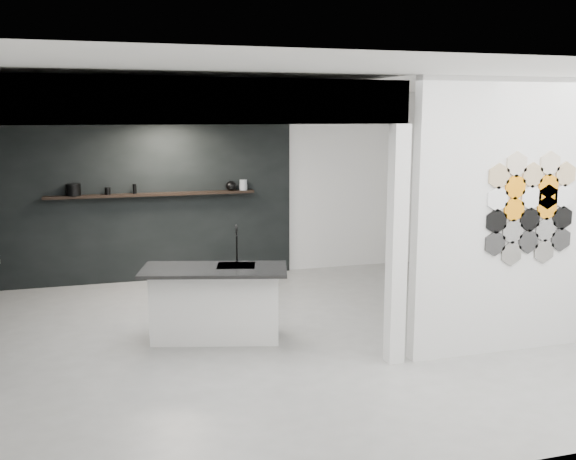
{
  "coord_description": "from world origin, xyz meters",
  "views": [
    {
      "loc": [
        -1.91,
        -6.55,
        2.42
      ],
      "look_at": [
        0.1,
        0.3,
        1.15
      ],
      "focal_mm": 40.0,
      "sensor_mm": 36.0,
      "label": 1
    }
  ],
  "objects_px": {
    "stockpot": "(73,190)",
    "glass_vase": "(243,185)",
    "kettle": "(231,186)",
    "glass_bowl": "(243,187)",
    "bottle_dark": "(135,189)",
    "kitchen_island": "(216,302)",
    "utensil_cup": "(108,191)",
    "partition_panel": "(522,217)"
  },
  "relations": [
    {
      "from": "stockpot",
      "to": "glass_bowl",
      "type": "relative_size",
      "value": 1.68
    },
    {
      "from": "stockpot",
      "to": "kettle",
      "type": "xyz_separation_m",
      "value": [
        2.24,
        0.0,
        -0.01
      ]
    },
    {
      "from": "glass_bowl",
      "to": "kitchen_island",
      "type": "bearing_deg",
      "value": -108.66
    },
    {
      "from": "partition_panel",
      "to": "glass_vase",
      "type": "bearing_deg",
      "value": 118.23
    },
    {
      "from": "glass_vase",
      "to": "utensil_cup",
      "type": "relative_size",
      "value": 1.61
    },
    {
      "from": "kettle",
      "to": "glass_vase",
      "type": "bearing_deg",
      "value": -5.89
    },
    {
      "from": "partition_panel",
      "to": "glass_vase",
      "type": "distance_m",
      "value": 4.39
    },
    {
      "from": "glass_vase",
      "to": "kettle",
      "type": "bearing_deg",
      "value": 180.0
    },
    {
      "from": "glass_bowl",
      "to": "glass_vase",
      "type": "xyz_separation_m",
      "value": [
        0.0,
        0.0,
        0.04
      ]
    },
    {
      "from": "stockpot",
      "to": "kitchen_island",
      "type": "bearing_deg",
      "value": -60.96
    },
    {
      "from": "partition_panel",
      "to": "utensil_cup",
      "type": "distance_m",
      "value": 5.6
    },
    {
      "from": "partition_panel",
      "to": "kettle",
      "type": "xyz_separation_m",
      "value": [
        -2.26,
        3.87,
        -0.01
      ]
    },
    {
      "from": "kettle",
      "to": "glass_vase",
      "type": "height_order",
      "value": "glass_vase"
    },
    {
      "from": "partition_panel",
      "to": "kettle",
      "type": "distance_m",
      "value": 4.48
    },
    {
      "from": "stockpot",
      "to": "glass_vase",
      "type": "height_order",
      "value": "stockpot"
    },
    {
      "from": "stockpot",
      "to": "utensil_cup",
      "type": "height_order",
      "value": "stockpot"
    },
    {
      "from": "partition_panel",
      "to": "glass_bowl",
      "type": "relative_size",
      "value": 23.37
    },
    {
      "from": "partition_panel",
      "to": "bottle_dark",
      "type": "bearing_deg",
      "value": 133.53
    },
    {
      "from": "stockpot",
      "to": "glass_vase",
      "type": "xyz_separation_m",
      "value": [
        2.43,
        0.0,
        -0.0
      ]
    },
    {
      "from": "stockpot",
      "to": "glass_bowl",
      "type": "xyz_separation_m",
      "value": [
        2.43,
        0.0,
        -0.04
      ]
    },
    {
      "from": "stockpot",
      "to": "kettle",
      "type": "distance_m",
      "value": 2.24
    },
    {
      "from": "glass_bowl",
      "to": "stockpot",
      "type": "bearing_deg",
      "value": 180.0
    },
    {
      "from": "glass_vase",
      "to": "bottle_dark",
      "type": "relative_size",
      "value": 1.14
    },
    {
      "from": "partition_panel",
      "to": "glass_vase",
      "type": "xyz_separation_m",
      "value": [
        -2.08,
        3.87,
        -0.0
      ]
    },
    {
      "from": "stockpot",
      "to": "glass_vase",
      "type": "relative_size",
      "value": 1.27
    },
    {
      "from": "stockpot",
      "to": "bottle_dark",
      "type": "height_order",
      "value": "stockpot"
    },
    {
      "from": "partition_panel",
      "to": "utensil_cup",
      "type": "height_order",
      "value": "partition_panel"
    },
    {
      "from": "glass_vase",
      "to": "bottle_dark",
      "type": "distance_m",
      "value": 1.6
    },
    {
      "from": "bottle_dark",
      "to": "kitchen_island",
      "type": "bearing_deg",
      "value": -76.02
    },
    {
      "from": "stockpot",
      "to": "kettle",
      "type": "height_order",
      "value": "stockpot"
    },
    {
      "from": "kettle",
      "to": "glass_vase",
      "type": "distance_m",
      "value": 0.19
    },
    {
      "from": "utensil_cup",
      "to": "stockpot",
      "type": "bearing_deg",
      "value": 180.0
    },
    {
      "from": "partition_panel",
      "to": "kettle",
      "type": "height_order",
      "value": "partition_panel"
    },
    {
      "from": "glass_bowl",
      "to": "utensil_cup",
      "type": "height_order",
      "value": "utensil_cup"
    },
    {
      "from": "glass_bowl",
      "to": "bottle_dark",
      "type": "bearing_deg",
      "value": 180.0
    },
    {
      "from": "glass_bowl",
      "to": "bottle_dark",
      "type": "relative_size",
      "value": 0.86
    },
    {
      "from": "kettle",
      "to": "utensil_cup",
      "type": "height_order",
      "value": "kettle"
    },
    {
      "from": "kettle",
      "to": "glass_bowl",
      "type": "relative_size",
      "value": 1.39
    },
    {
      "from": "stockpot",
      "to": "bottle_dark",
      "type": "bearing_deg",
      "value": 0.0
    },
    {
      "from": "partition_panel",
      "to": "bottle_dark",
      "type": "height_order",
      "value": "partition_panel"
    },
    {
      "from": "utensil_cup",
      "to": "partition_panel",
      "type": "bearing_deg",
      "value": -43.68
    },
    {
      "from": "partition_panel",
      "to": "utensil_cup",
      "type": "bearing_deg",
      "value": 136.32
    }
  ]
}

